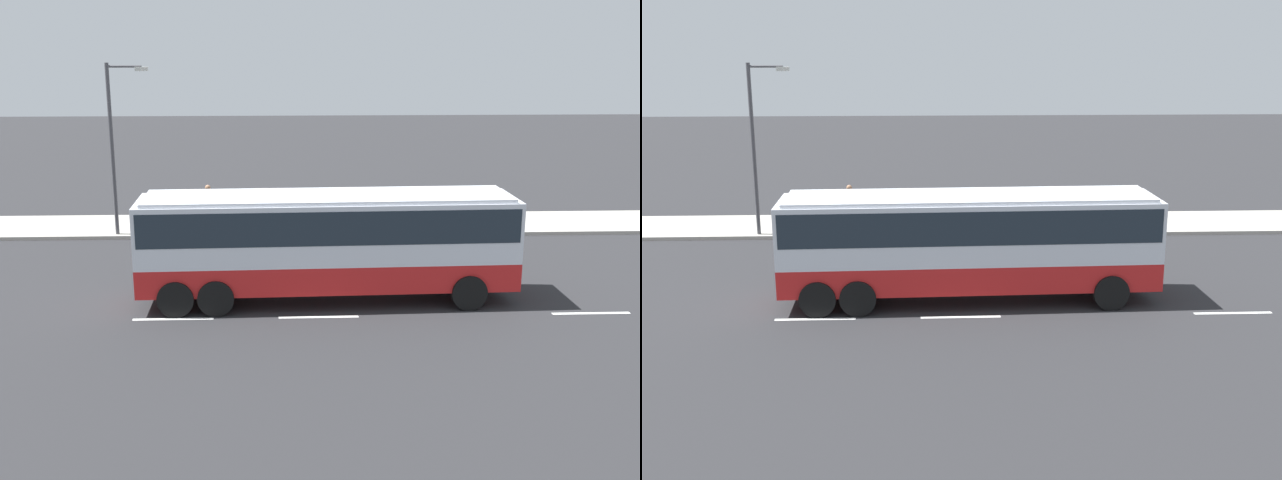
{
  "view_description": "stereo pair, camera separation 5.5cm",
  "coord_description": "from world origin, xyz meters",
  "views": [
    {
      "loc": [
        -0.47,
        -24.12,
        8.15
      ],
      "look_at": [
        0.49,
        -0.45,
        1.98
      ],
      "focal_mm": 43.87,
      "sensor_mm": 36.0,
      "label": 1
    },
    {
      "loc": [
        -0.52,
        -24.12,
        8.15
      ],
      "look_at": [
        0.49,
        -0.45,
        1.98
      ],
      "focal_mm": 43.87,
      "sensor_mm": 36.0,
      "label": 2
    }
  ],
  "objects": [
    {
      "name": "ground_plane",
      "position": [
        0.0,
        0.0,
        0.0
      ],
      "size": [
        120.0,
        120.0,
        0.0
      ],
      "primitive_type": "plane",
      "color": "#28282B"
    },
    {
      "name": "sidewalk_curb",
      "position": [
        0.0,
        9.53,
        0.07
      ],
      "size": [
        80.0,
        4.0,
        0.15
      ],
      "primitive_type": "cube",
      "color": "#A8A399",
      "rests_on": "ground_plane"
    },
    {
      "name": "lane_centreline",
      "position": [
        3.97,
        -2.05,
        0.0
      ],
      "size": [
        41.76,
        0.16,
        0.01
      ],
      "color": "white",
      "rests_on": "ground_plane"
    },
    {
      "name": "coach_bus",
      "position": [
        0.73,
        -0.46,
        2.13
      ],
      "size": [
        11.8,
        3.02,
        3.43
      ],
      "rotation": [
        0.0,
        0.0,
        0.03
      ],
      "color": "red",
      "rests_on": "ground_plane"
    },
    {
      "name": "pedestrian_near_curb",
      "position": [
        -5.94,
        8.71,
        1.05
      ],
      "size": [
        0.32,
        0.32,
        1.58
      ],
      "rotation": [
        0.0,
        0.0,
        3.22
      ],
      "color": "#38334C",
      "rests_on": "sidewalk_curb"
    },
    {
      "name": "pedestrian_at_crossing",
      "position": [
        -3.98,
        9.35,
        1.19
      ],
      "size": [
        0.32,
        0.32,
        1.79
      ],
      "rotation": [
        0.0,
        0.0,
        0.37
      ],
      "color": "black",
      "rests_on": "sidewalk_curb"
    },
    {
      "name": "street_lamp",
      "position": [
        -7.49,
        7.91,
        4.17
      ],
      "size": [
        1.7,
        0.24,
        7.01
      ],
      "color": "#47474C",
      "rests_on": "sidewalk_curb"
    }
  ]
}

